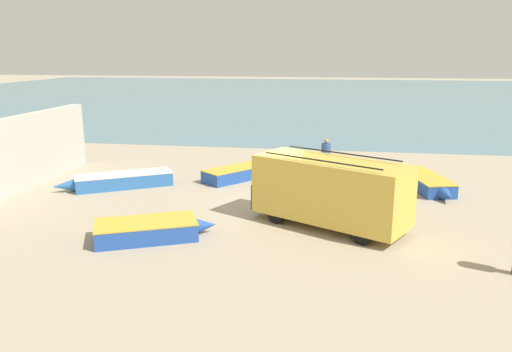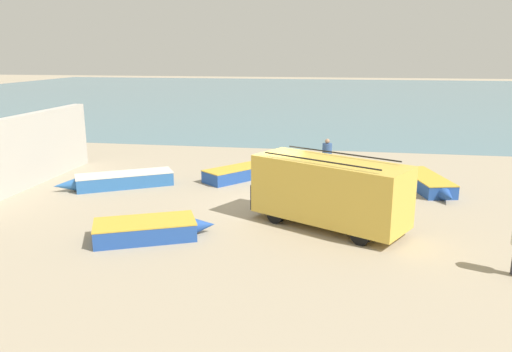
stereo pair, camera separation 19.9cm
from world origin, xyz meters
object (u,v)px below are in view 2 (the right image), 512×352
fishing_rowboat_1 (149,229)px  parked_van (329,190)px  fishing_rowboat_0 (248,171)px  fishing_rowboat_3 (120,180)px  fisherman_0 (327,153)px  fishing_rowboat_2 (427,183)px

fishing_rowboat_1 → parked_van: bearing=-4.0°
fishing_rowboat_0 → fishing_rowboat_3: bearing=156.0°
fishing_rowboat_3 → fisherman_0: fisherman_0 is taller
fishing_rowboat_3 → parked_van: bearing=127.8°
parked_van → fishing_rowboat_0: 7.54m
parked_van → fishing_rowboat_0: bearing=-29.4°
parked_van → fishing_rowboat_2: bearing=-98.4°
fishing_rowboat_2 → fishing_rowboat_3: fishing_rowboat_3 is taller
fishing_rowboat_0 → fishing_rowboat_2: size_ratio=0.99×
fishing_rowboat_0 → fishing_rowboat_1: (-1.66, -8.42, 0.00)m
fishing_rowboat_1 → fisherman_0: size_ratio=2.25×
parked_van → fisherman_0: (-0.30, 7.61, -0.24)m
parked_van → fishing_rowboat_3: (-9.24, 3.65, -0.98)m
fishing_rowboat_2 → fishing_rowboat_0: bearing=-109.7°
fishing_rowboat_2 → fisherman_0: fisherman_0 is taller
fishing_rowboat_0 → fishing_rowboat_3: fishing_rowboat_3 is taller
fisherman_0 → fishing_rowboat_1: bearing=-32.6°
fishing_rowboat_2 → fishing_rowboat_3: 13.50m
parked_van → fishing_rowboat_3: bearing=6.9°
parked_van → fishing_rowboat_0: parked_van is taller
parked_van → fishing_rowboat_3: 9.98m
parked_van → fishing_rowboat_2: (4.13, 5.52, -1.00)m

